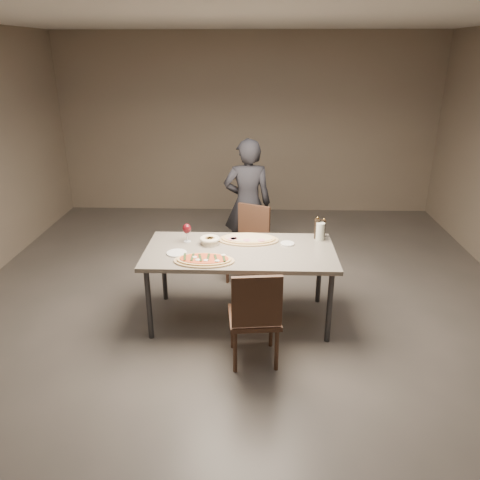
{
  "coord_description": "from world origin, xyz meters",
  "views": [
    {
      "loc": [
        0.14,
        -4.07,
        2.5
      ],
      "look_at": [
        0.0,
        0.0,
        0.85
      ],
      "focal_mm": 35.0,
      "sensor_mm": 36.0,
      "label": 1
    }
  ],
  "objects_px": {
    "ham_pizza": "(248,239)",
    "carafe": "(320,231)",
    "dining_table": "(240,255)",
    "chair_far": "(250,239)",
    "diner": "(248,204)",
    "zucchini_pizza": "(204,260)",
    "chair_near": "(255,313)",
    "pepper_mill_left": "(317,228)",
    "bread_basket": "(210,240)"
  },
  "relations": [
    {
      "from": "dining_table",
      "to": "diner",
      "type": "bearing_deg",
      "value": 88.05
    },
    {
      "from": "pepper_mill_left",
      "to": "chair_near",
      "type": "height_order",
      "value": "pepper_mill_left"
    },
    {
      "from": "zucchini_pizza",
      "to": "ham_pizza",
      "type": "xyz_separation_m",
      "value": [
        0.39,
        0.52,
        -0.0
      ]
    },
    {
      "from": "bread_basket",
      "to": "diner",
      "type": "height_order",
      "value": "diner"
    },
    {
      "from": "dining_table",
      "to": "diner",
      "type": "distance_m",
      "value": 1.33
    },
    {
      "from": "zucchini_pizza",
      "to": "bread_basket",
      "type": "bearing_deg",
      "value": 103.31
    },
    {
      "from": "bread_basket",
      "to": "chair_far",
      "type": "height_order",
      "value": "chair_far"
    },
    {
      "from": "ham_pizza",
      "to": "pepper_mill_left",
      "type": "distance_m",
      "value": 0.7
    },
    {
      "from": "zucchini_pizza",
      "to": "diner",
      "type": "xyz_separation_m",
      "value": [
        0.36,
        1.61,
        0.02
      ]
    },
    {
      "from": "chair_far",
      "to": "dining_table",
      "type": "bearing_deg",
      "value": 109.21
    },
    {
      "from": "chair_far",
      "to": "zucchini_pizza",
      "type": "bearing_deg",
      "value": 96.34
    },
    {
      "from": "zucchini_pizza",
      "to": "chair_near",
      "type": "relative_size",
      "value": 0.61
    },
    {
      "from": "dining_table",
      "to": "zucchini_pizza",
      "type": "height_order",
      "value": "zucchini_pizza"
    },
    {
      "from": "chair_far",
      "to": "ham_pizza",
      "type": "bearing_deg",
      "value": 113.59
    },
    {
      "from": "zucchini_pizza",
      "to": "chair_near",
      "type": "height_order",
      "value": "chair_near"
    },
    {
      "from": "chair_far",
      "to": "diner",
      "type": "bearing_deg",
      "value": -60.04
    },
    {
      "from": "ham_pizza",
      "to": "carafe",
      "type": "bearing_deg",
      "value": -18.51
    },
    {
      "from": "chair_near",
      "to": "diner",
      "type": "bearing_deg",
      "value": 86.74
    },
    {
      "from": "chair_far",
      "to": "bread_basket",
      "type": "bearing_deg",
      "value": 88.82
    },
    {
      "from": "diner",
      "to": "ham_pizza",
      "type": "bearing_deg",
      "value": 87.39
    },
    {
      "from": "dining_table",
      "to": "pepper_mill_left",
      "type": "distance_m",
      "value": 0.84
    },
    {
      "from": "zucchini_pizza",
      "to": "dining_table",
      "type": "bearing_deg",
      "value": 57.0
    },
    {
      "from": "bread_basket",
      "to": "chair_near",
      "type": "xyz_separation_m",
      "value": [
        0.45,
        -0.87,
        -0.29
      ]
    },
    {
      "from": "zucchini_pizza",
      "to": "bread_basket",
      "type": "height_order",
      "value": "bread_basket"
    },
    {
      "from": "bread_basket",
      "to": "chair_near",
      "type": "distance_m",
      "value": 1.02
    },
    {
      "from": "pepper_mill_left",
      "to": "diner",
      "type": "xyz_separation_m",
      "value": [
        -0.71,
        1.01,
        -0.07
      ]
    },
    {
      "from": "dining_table",
      "to": "carafe",
      "type": "distance_m",
      "value": 0.85
    },
    {
      "from": "ham_pizza",
      "to": "carafe",
      "type": "distance_m",
      "value": 0.72
    },
    {
      "from": "dining_table",
      "to": "pepper_mill_left",
      "type": "relative_size",
      "value": 7.86
    },
    {
      "from": "carafe",
      "to": "diner",
      "type": "bearing_deg",
      "value": 125.33
    },
    {
      "from": "chair_far",
      "to": "carafe",
      "type": "bearing_deg",
      "value": 161.46
    },
    {
      "from": "bread_basket",
      "to": "pepper_mill_left",
      "type": "relative_size",
      "value": 0.86
    },
    {
      "from": "zucchini_pizza",
      "to": "pepper_mill_left",
      "type": "relative_size",
      "value": 2.38
    },
    {
      "from": "bread_basket",
      "to": "chair_near",
      "type": "relative_size",
      "value": 0.22
    },
    {
      "from": "zucchini_pizza",
      "to": "chair_near",
      "type": "xyz_separation_m",
      "value": [
        0.46,
        -0.46,
        -0.27
      ]
    },
    {
      "from": "ham_pizza",
      "to": "chair_far",
      "type": "xyz_separation_m",
      "value": [
        0.01,
        0.7,
        -0.28
      ]
    },
    {
      "from": "dining_table",
      "to": "chair_near",
      "type": "height_order",
      "value": "chair_near"
    },
    {
      "from": "zucchini_pizza",
      "to": "chair_far",
      "type": "height_order",
      "value": "chair_far"
    },
    {
      "from": "carafe",
      "to": "chair_far",
      "type": "xyz_separation_m",
      "value": [
        -0.7,
        0.65,
        -0.35
      ]
    },
    {
      "from": "chair_near",
      "to": "diner",
      "type": "distance_m",
      "value": 2.09
    },
    {
      "from": "dining_table",
      "to": "diner",
      "type": "height_order",
      "value": "diner"
    },
    {
      "from": "bread_basket",
      "to": "chair_near",
      "type": "bearing_deg",
      "value": -62.68
    },
    {
      "from": "carafe",
      "to": "chair_near",
      "type": "bearing_deg",
      "value": -122.02
    },
    {
      "from": "zucchini_pizza",
      "to": "chair_far",
      "type": "xyz_separation_m",
      "value": [
        0.39,
        1.21,
        -0.28
      ]
    },
    {
      "from": "chair_near",
      "to": "chair_far",
      "type": "distance_m",
      "value": 1.67
    },
    {
      "from": "ham_pizza",
      "to": "bread_basket",
      "type": "height_order",
      "value": "bread_basket"
    },
    {
      "from": "dining_table",
      "to": "chair_far",
      "type": "relative_size",
      "value": 2.07
    },
    {
      "from": "pepper_mill_left",
      "to": "chair_near",
      "type": "relative_size",
      "value": 0.26
    },
    {
      "from": "ham_pizza",
      "to": "carafe",
      "type": "height_order",
      "value": "carafe"
    },
    {
      "from": "pepper_mill_left",
      "to": "dining_table",
      "type": "bearing_deg",
      "value": -157.17
    }
  ]
}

